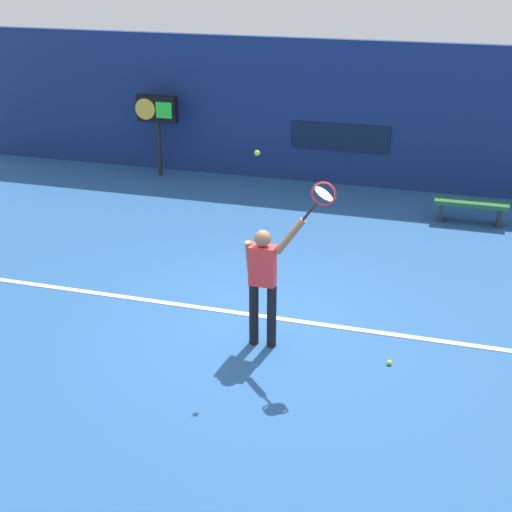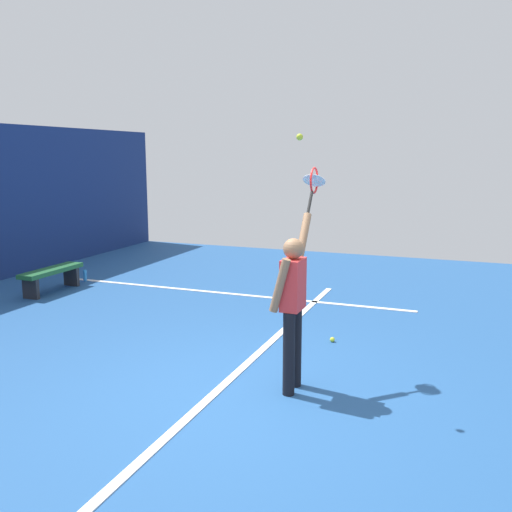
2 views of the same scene
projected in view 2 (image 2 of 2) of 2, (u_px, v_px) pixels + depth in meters
The scene contains 9 objects.
ground_plane at pixel (241, 392), 6.15m from camera, with size 18.00×18.00×0.00m, color #23518C.
court_baseline at pixel (221, 388), 6.24m from camera, with size 10.00×0.10×0.01m, color white.
court_sideline at pixel (223, 293), 10.48m from camera, with size 0.10×7.00×0.01m, color white.
tennis_player at pixel (293, 301), 6.03m from camera, with size 0.81×0.31×1.92m.
tennis_racket at pixel (314, 183), 6.49m from camera, with size 0.48×0.27×0.60m.
tennis_ball at pixel (300, 137), 5.64m from camera, with size 0.07×0.07×0.07m, color #CCE033.
court_bench at pixel (52, 274), 10.55m from camera, with size 1.40×0.36×0.45m.
water_bottle at pixel (85, 275), 11.47m from camera, with size 0.07×0.07×0.24m, color #338CD8.
spare_ball at pixel (332, 339), 7.78m from camera, with size 0.07×0.07×0.07m, color #CCE033.
Camera 2 is at (-5.34, -2.24, 2.56)m, focal length 39.51 mm.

